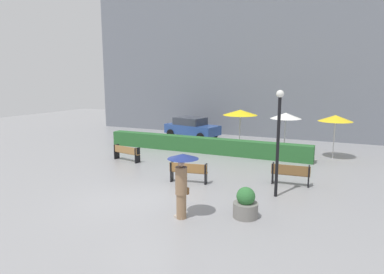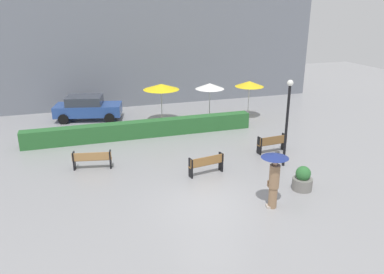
% 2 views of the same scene
% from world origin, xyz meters
% --- Properties ---
extents(ground_plane, '(60.00, 60.00, 0.00)m').
position_xyz_m(ground_plane, '(0.00, 0.00, 0.00)').
color(ground_plane, gray).
extents(bench_mid_center, '(1.67, 0.59, 0.87)m').
position_xyz_m(bench_mid_center, '(0.77, 2.55, 0.53)').
color(bench_mid_center, olive).
rests_on(bench_mid_center, ground).
extents(bench_far_right, '(1.60, 0.49, 0.89)m').
position_xyz_m(bench_far_right, '(4.84, 4.04, 0.52)').
color(bench_far_right, brown).
rests_on(bench_far_right, ground).
extents(bench_far_left, '(1.78, 0.68, 0.83)m').
position_xyz_m(bench_far_left, '(-4.00, 4.69, 0.49)').
color(bench_far_left, '#9E7242').
rests_on(bench_far_left, ground).
extents(pedestrian_with_umbrella, '(1.00, 1.00, 2.11)m').
position_xyz_m(pedestrian_with_umbrella, '(2.14, -0.88, 1.38)').
color(pedestrian_with_umbrella, '#8C6B4C').
rests_on(pedestrian_with_umbrella, ground).
extents(planter_pot, '(0.81, 0.81, 1.02)m').
position_xyz_m(planter_pot, '(4.00, 0.00, 0.44)').
color(planter_pot, slate).
rests_on(planter_pot, ground).
extents(lamp_post, '(0.28, 0.28, 4.05)m').
position_xyz_m(lamp_post, '(4.54, 2.38, 2.47)').
color(lamp_post, black).
rests_on(lamp_post, ground).
extents(patio_umbrella_yellow, '(2.23, 2.23, 2.51)m').
position_xyz_m(patio_umbrella_yellow, '(0.68, 10.68, 2.33)').
color(patio_umbrella_yellow, silver).
rests_on(patio_umbrella_yellow, ground).
extents(patio_umbrella_white, '(1.81, 1.81, 2.49)m').
position_xyz_m(patio_umbrella_white, '(3.64, 10.05, 2.31)').
color(patio_umbrella_white, silver).
rests_on(patio_umbrella_white, ground).
extents(patio_umbrella_yellow_far, '(1.86, 1.86, 2.47)m').
position_xyz_m(patio_umbrella_yellow_far, '(6.35, 10.05, 2.29)').
color(patio_umbrella_yellow_far, silver).
rests_on(patio_umbrella_yellow_far, ground).
extents(hedge_strip, '(12.91, 0.70, 0.93)m').
position_xyz_m(hedge_strip, '(-0.99, 8.40, 0.46)').
color(hedge_strip, '#28602D').
rests_on(hedge_strip, ground).
extents(building_facade, '(28.00, 1.20, 11.55)m').
position_xyz_m(building_facade, '(0.00, 16.00, 5.77)').
color(building_facade, slate).
rests_on(building_facade, ground).
extents(parked_car, '(4.48, 2.70, 1.57)m').
position_xyz_m(parked_car, '(-3.76, 12.86, 0.82)').
color(parked_car, '#28478C').
rests_on(parked_car, ground).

